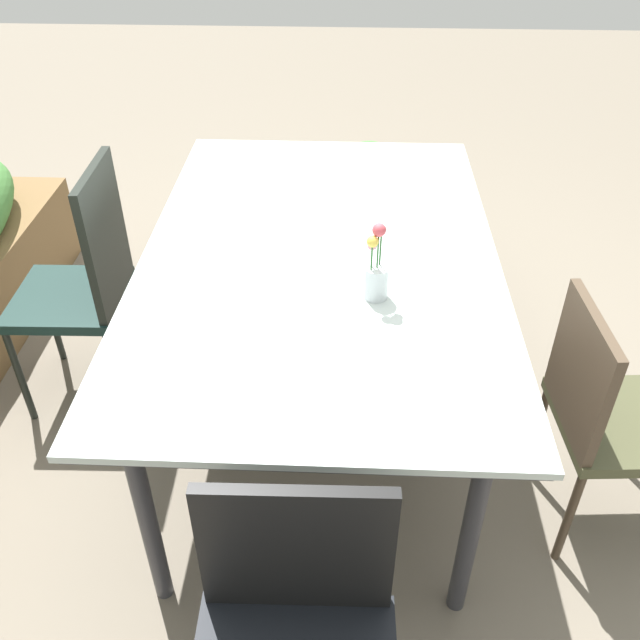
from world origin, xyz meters
name	(u,v)px	position (x,y,z in m)	size (l,w,h in m)	color
ground_plane	(324,428)	(0.00, 0.00, 0.00)	(12.00, 12.00, 0.00)	#756B5B
dining_table	(320,265)	(0.07, 0.02, 0.72)	(1.86, 1.18, 0.78)	silver
chair_near_left	(606,411)	(-0.36, -0.88, 0.49)	(0.43, 0.43, 0.85)	#47482E
chair_far_side	(85,278)	(0.20, 0.91, 0.55)	(0.42, 0.42, 0.99)	#152C28
flower_vase	(376,272)	(-0.19, -0.16, 0.86)	(0.07, 0.07, 0.25)	silver
potted_plant	(368,186)	(1.59, -0.18, 0.27)	(0.32, 0.32, 0.53)	slate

